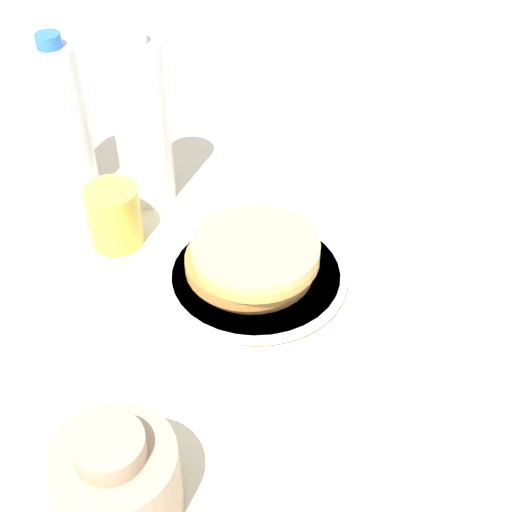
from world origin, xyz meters
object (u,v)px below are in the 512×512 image
at_px(pancake_stack, 253,258).
at_px(juice_glass, 114,216).
at_px(cream_jug, 117,479).
at_px(water_bottle_near, 142,123).
at_px(plate, 256,276).
at_px(water_bottle_mid, 65,120).

relative_size(pancake_stack, juice_glass, 2.00).
height_order(cream_jug, water_bottle_near, water_bottle_near).
height_order(plate, pancake_stack, pancake_stack).
distance_m(plate, cream_jug, 0.34).
bearing_deg(pancake_stack, water_bottle_near, -26.94).
bearing_deg(plate, pancake_stack, 68.01).
bearing_deg(water_bottle_near, water_bottle_mid, 13.92).
bearing_deg(water_bottle_mid, plate, 166.65).
distance_m(cream_jug, water_bottle_mid, 0.53).
bearing_deg(pancake_stack, plate, -111.99).
height_order(plate, juice_glass, juice_glass).
bearing_deg(water_bottle_mid, juice_glass, 145.89).
relative_size(juice_glass, cream_jug, 0.72).
bearing_deg(water_bottle_near, pancake_stack, 153.06).
bearing_deg(juice_glass, pancake_stack, 179.96).
xyz_separation_m(water_bottle_near, water_bottle_mid, (0.11, 0.03, -0.01)).
distance_m(pancake_stack, water_bottle_mid, 0.34).
distance_m(juice_glass, cream_jug, 0.39).
xyz_separation_m(juice_glass, water_bottle_near, (0.01, -0.11, 0.08)).
relative_size(plate, cream_jug, 2.00).
distance_m(cream_jug, water_bottle_near, 0.50).
distance_m(juice_glass, water_bottle_near, 0.13).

